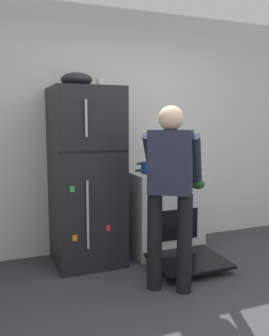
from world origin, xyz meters
TOP-DOWN VIEW (x-y plane):
  - ground at (0.00, 0.00)m, footprint 8.00×8.00m
  - kitchen_wall_back at (0.00, 1.95)m, footprint 6.00×0.10m
  - refrigerator at (-0.46, 1.57)m, footprint 0.68×0.72m
  - stove_range at (0.41, 1.55)m, footprint 0.76×1.22m
  - person_cook at (0.05, 0.67)m, footprint 0.64×0.66m
  - red_pot at (0.25, 1.52)m, footprint 0.32×0.22m
  - coffee_mug at (-0.27, 1.62)m, footprint 0.11×0.08m
  - pepper_mill at (0.71, 1.77)m, footprint 0.05×0.05m
  - mixing_bowl at (-0.54, 1.57)m, footprint 0.31×0.31m

SIDE VIEW (x-z plane):
  - ground at x=0.00m, z-range 0.00..0.00m
  - stove_range at x=0.41m, z-range -0.01..0.90m
  - refrigerator at x=-0.46m, z-range 0.00..1.80m
  - person_cook at x=0.05m, z-range 0.15..1.75m
  - red_pot at x=0.25m, z-range 0.92..1.03m
  - pepper_mill at x=0.71m, z-range 0.92..1.06m
  - kitchen_wall_back at x=0.00m, z-range 0.00..2.70m
  - coffee_mug at x=-0.27m, z-range 1.80..1.90m
  - mixing_bowl at x=-0.54m, z-range 1.80..1.94m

